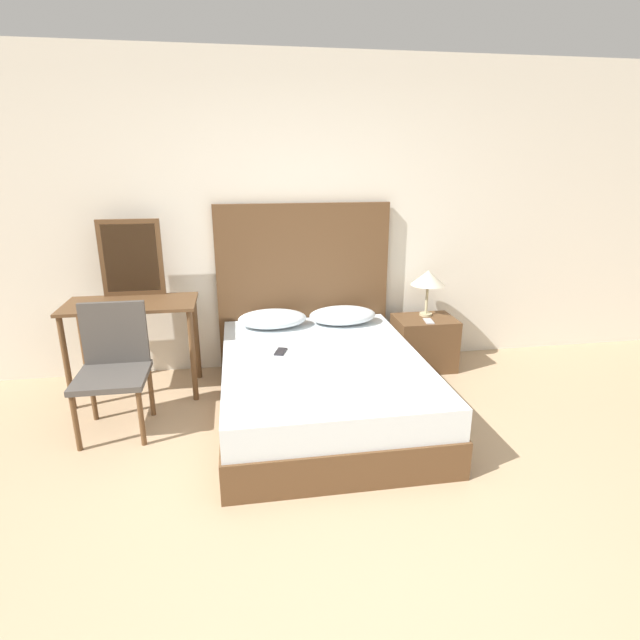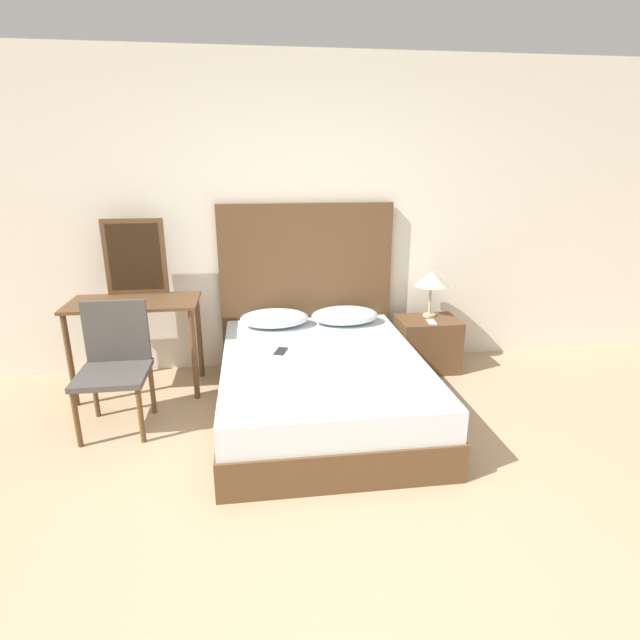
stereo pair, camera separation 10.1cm
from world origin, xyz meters
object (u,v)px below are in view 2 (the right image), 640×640
bed (322,386)px  phone_on_nightstand (432,322)px  table_lamp (432,279)px  chair (115,359)px  vanity_desk (135,317)px  nightstand (427,344)px  phone_on_bed (281,351)px

bed → phone_on_nightstand: phone_on_nightstand is taller
table_lamp → chair: (-2.58, -0.74, -0.32)m
vanity_desk → phone_on_nightstand: bearing=0.3°
phone_on_nightstand → table_lamp: bearing=77.0°
bed → vanity_desk: size_ratio=1.93×
nightstand → bed: bearing=-145.8°
table_lamp → phone_on_nightstand: size_ratio=2.67×
bed → table_lamp: bearing=36.2°
phone_on_bed → table_lamp: table_lamp is taller
table_lamp → phone_on_nightstand: table_lamp is taller
vanity_desk → chair: chair is taller
table_lamp → phone_on_nightstand: 0.39m
phone_on_bed → nightstand: 1.51m
chair → vanity_desk: bearing=85.6°
phone_on_nightstand → bed: bearing=-149.5°
chair → table_lamp: bearing=16.0°
bed → nightstand: nightstand is taller
phone_on_bed → table_lamp: (1.40, 0.68, 0.35)m
nightstand → vanity_desk: size_ratio=0.53×
nightstand → table_lamp: (0.03, 0.08, 0.58)m
bed → vanity_desk: (-1.43, 0.62, 0.41)m
bed → nightstand: bearing=34.2°
phone_on_nightstand → chair: (-2.53, -0.56, 0.02)m
phone_on_nightstand → vanity_desk: (-2.49, -0.01, 0.16)m
chair → nightstand: bearing=14.5°
nightstand → chair: 2.64m
phone_on_bed → table_lamp: 1.59m
vanity_desk → chair: (-0.04, -0.55, -0.14)m
phone_on_nightstand → chair: chair is taller
phone_on_bed → chair: chair is taller
vanity_desk → nightstand: bearing=2.6°
phone_on_bed → vanity_desk: size_ratio=0.16×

